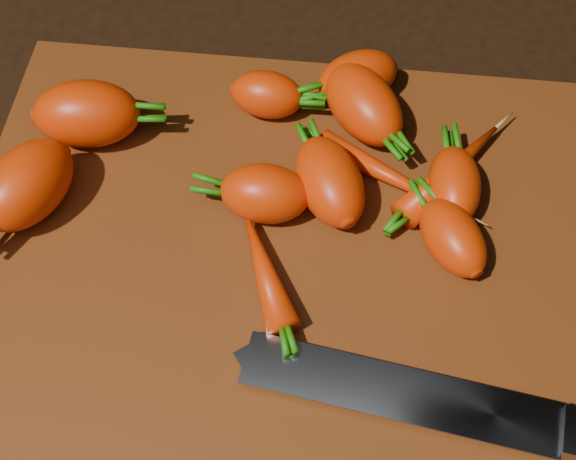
# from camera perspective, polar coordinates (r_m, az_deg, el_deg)

# --- Properties ---
(ground) EXTENTS (2.00, 2.00, 0.01)m
(ground) POSITION_cam_1_polar(r_m,az_deg,el_deg) (0.62, -0.10, -2.50)
(ground) COLOR black
(cutting_board) EXTENTS (0.50, 0.40, 0.01)m
(cutting_board) POSITION_cam_1_polar(r_m,az_deg,el_deg) (0.61, -0.10, -1.99)
(cutting_board) COLOR #55260C
(cutting_board) RESTS_ON ground
(carrot_0) EXTENTS (0.09, 0.07, 0.06)m
(carrot_0) POSITION_cam_1_polar(r_m,az_deg,el_deg) (0.67, -14.13, 8.01)
(carrot_0) COLOR red
(carrot_0) RESTS_ON cutting_board
(carrot_1) EXTENTS (0.07, 0.05, 0.05)m
(carrot_1) POSITION_cam_1_polar(r_m,az_deg,el_deg) (0.61, -1.66, 2.61)
(carrot_1) COLOR red
(carrot_1) RESTS_ON cutting_board
(carrot_2) EXTENTS (0.09, 0.10, 0.05)m
(carrot_2) POSITION_cam_1_polar(r_m,az_deg,el_deg) (0.67, 5.36, 8.94)
(carrot_2) COLOR red
(carrot_2) RESTS_ON cutting_board
(carrot_3) EXTENTS (0.08, 0.10, 0.05)m
(carrot_3) POSITION_cam_1_polar(r_m,az_deg,el_deg) (0.62, 2.97, 3.46)
(carrot_3) COLOR red
(carrot_3) RESTS_ON cutting_board
(carrot_4) EXTENTS (0.08, 0.07, 0.04)m
(carrot_4) POSITION_cam_1_polar(r_m,az_deg,el_deg) (0.69, 4.97, 10.77)
(carrot_4) COLOR red
(carrot_4) RESTS_ON cutting_board
(carrot_5) EXTENTS (0.06, 0.05, 0.04)m
(carrot_5) POSITION_cam_1_polar(r_m,az_deg,el_deg) (0.68, -1.51, 9.60)
(carrot_5) COLOR red
(carrot_5) RESTS_ON cutting_board
(carrot_6) EXTENTS (0.07, 0.08, 0.04)m
(carrot_6) POSITION_cam_1_polar(r_m,az_deg,el_deg) (0.60, 11.62, -0.53)
(carrot_6) COLOR red
(carrot_6) RESTS_ON cutting_board
(carrot_7) EXTENTS (0.09, 0.11, 0.02)m
(carrot_7) POSITION_cam_1_polar(r_m,az_deg,el_deg) (0.65, 11.51, 4.16)
(carrot_7) COLOR red
(carrot_7) RESTS_ON cutting_board
(carrot_8) EXTENTS (0.12, 0.08, 0.02)m
(carrot_8) POSITION_cam_1_polar(r_m,az_deg,el_deg) (0.64, 7.16, 3.89)
(carrot_8) COLOR red
(carrot_8) RESTS_ON cutting_board
(carrot_9) EXTENTS (0.06, 0.10, 0.03)m
(carrot_9) POSITION_cam_1_polar(r_m,az_deg,el_deg) (0.59, -1.67, -2.90)
(carrot_9) COLOR red
(carrot_9) RESTS_ON cutting_board
(carrot_10) EXTENTS (0.09, 0.10, 0.06)m
(carrot_10) POSITION_cam_1_polar(r_m,az_deg,el_deg) (0.64, -18.07, 3.08)
(carrot_10) COLOR red
(carrot_10) RESTS_ON cutting_board
(carrot_11) EXTENTS (0.04, 0.07, 0.04)m
(carrot_11) POSITION_cam_1_polar(r_m,az_deg,el_deg) (0.63, 11.74, 3.18)
(carrot_11) COLOR red
(carrot_11) RESTS_ON cutting_board
(knife) EXTENTS (0.35, 0.08, 0.02)m
(knife) POSITION_cam_1_polar(r_m,az_deg,el_deg) (0.56, 10.15, -11.85)
(knife) COLOR gray
(knife) RESTS_ON cutting_board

